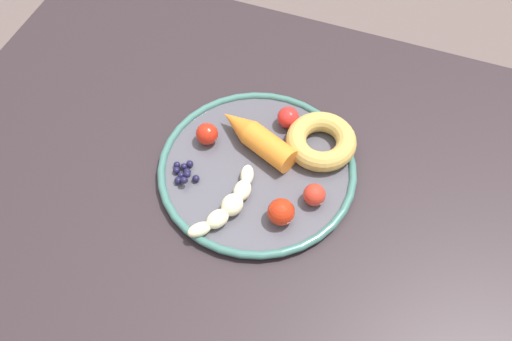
{
  "coord_description": "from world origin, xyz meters",
  "views": [
    {
      "loc": [
        0.15,
        -0.45,
        1.45
      ],
      "look_at": [
        -0.02,
        -0.0,
        0.75
      ],
      "focal_mm": 39.18,
      "sensor_mm": 36.0,
      "label": 1
    }
  ],
  "objects_px": {
    "donut": "(321,141)",
    "plate": "(256,172)",
    "banana": "(229,204)",
    "carrot_orange": "(256,137)",
    "blueberry_pile": "(184,173)",
    "tomato_far": "(288,118)",
    "tomato_near": "(314,195)",
    "dining_table": "(266,209)",
    "tomato_mid": "(281,212)",
    "tomato_extra": "(207,134)"
  },
  "relations": [
    {
      "from": "donut",
      "to": "plate",
      "type": "bearing_deg",
      "value": -136.2
    },
    {
      "from": "banana",
      "to": "carrot_orange",
      "type": "relative_size",
      "value": 1.03
    },
    {
      "from": "blueberry_pile",
      "to": "tomato_far",
      "type": "distance_m",
      "value": 0.19
    },
    {
      "from": "tomato_near",
      "to": "banana",
      "type": "bearing_deg",
      "value": -153.85
    },
    {
      "from": "carrot_orange",
      "to": "tomato_far",
      "type": "height_order",
      "value": "carrot_orange"
    },
    {
      "from": "plate",
      "to": "donut",
      "type": "xyz_separation_m",
      "value": [
        0.08,
        0.08,
        0.02
      ]
    },
    {
      "from": "dining_table",
      "to": "carrot_orange",
      "type": "relative_size",
      "value": 7.61
    },
    {
      "from": "blueberry_pile",
      "to": "tomato_far",
      "type": "relative_size",
      "value": 1.36
    },
    {
      "from": "tomato_mid",
      "to": "tomato_far",
      "type": "distance_m",
      "value": 0.17
    },
    {
      "from": "carrot_orange",
      "to": "tomato_far",
      "type": "distance_m",
      "value": 0.07
    },
    {
      "from": "blueberry_pile",
      "to": "tomato_extra",
      "type": "height_order",
      "value": "tomato_extra"
    },
    {
      "from": "dining_table",
      "to": "blueberry_pile",
      "type": "bearing_deg",
      "value": -156.05
    },
    {
      "from": "blueberry_pile",
      "to": "tomato_near",
      "type": "bearing_deg",
      "value": 7.31
    },
    {
      "from": "plate",
      "to": "blueberry_pile",
      "type": "distance_m",
      "value": 0.11
    },
    {
      "from": "blueberry_pile",
      "to": "tomato_extra",
      "type": "xyz_separation_m",
      "value": [
        0.01,
        0.07,
        0.01
      ]
    },
    {
      "from": "tomato_mid",
      "to": "dining_table",
      "type": "bearing_deg",
      "value": 122.58
    },
    {
      "from": "plate",
      "to": "banana",
      "type": "height_order",
      "value": "banana"
    },
    {
      "from": "plate",
      "to": "banana",
      "type": "xyz_separation_m",
      "value": [
        -0.01,
        -0.07,
        0.02
      ]
    },
    {
      "from": "carrot_orange",
      "to": "donut",
      "type": "relative_size",
      "value": 1.31
    },
    {
      "from": "tomato_mid",
      "to": "blueberry_pile",
      "type": "bearing_deg",
      "value": 172.83
    },
    {
      "from": "tomato_extra",
      "to": "tomato_near",
      "type": "bearing_deg",
      "value": -14.17
    },
    {
      "from": "carrot_orange",
      "to": "donut",
      "type": "height_order",
      "value": "carrot_orange"
    },
    {
      "from": "tomato_extra",
      "to": "tomato_mid",
      "type": "bearing_deg",
      "value": -31.24
    },
    {
      "from": "tomato_near",
      "to": "tomato_far",
      "type": "relative_size",
      "value": 0.95
    },
    {
      "from": "plate",
      "to": "tomato_far",
      "type": "distance_m",
      "value": 0.1
    },
    {
      "from": "tomato_near",
      "to": "dining_table",
      "type": "bearing_deg",
      "value": 162.3
    },
    {
      "from": "tomato_far",
      "to": "tomato_mid",
      "type": "bearing_deg",
      "value": -75.02
    },
    {
      "from": "tomato_far",
      "to": "dining_table",
      "type": "bearing_deg",
      "value": -90.33
    },
    {
      "from": "dining_table",
      "to": "tomato_near",
      "type": "height_order",
      "value": "tomato_near"
    },
    {
      "from": "dining_table",
      "to": "tomato_extra",
      "type": "xyz_separation_m",
      "value": [
        -0.11,
        0.02,
        0.13
      ]
    },
    {
      "from": "tomato_near",
      "to": "donut",
      "type": "bearing_deg",
      "value": 100.93
    },
    {
      "from": "donut",
      "to": "tomato_mid",
      "type": "height_order",
      "value": "tomato_mid"
    },
    {
      "from": "donut",
      "to": "tomato_mid",
      "type": "relative_size",
      "value": 2.78
    },
    {
      "from": "dining_table",
      "to": "donut",
      "type": "relative_size",
      "value": 9.97
    },
    {
      "from": "tomato_far",
      "to": "donut",
      "type": "bearing_deg",
      "value": -22.7
    },
    {
      "from": "plate",
      "to": "banana",
      "type": "relative_size",
      "value": 2.06
    },
    {
      "from": "plate",
      "to": "tomato_far",
      "type": "bearing_deg",
      "value": 80.36
    },
    {
      "from": "tomato_near",
      "to": "carrot_orange",
      "type": "bearing_deg",
      "value": 149.9
    },
    {
      "from": "donut",
      "to": "tomato_mid",
      "type": "distance_m",
      "value": 0.14
    },
    {
      "from": "banana",
      "to": "carrot_orange",
      "type": "xyz_separation_m",
      "value": [
        -0.0,
        0.12,
        0.01
      ]
    },
    {
      "from": "donut",
      "to": "carrot_orange",
      "type": "bearing_deg",
      "value": -162.25
    },
    {
      "from": "carrot_orange",
      "to": "tomato_mid",
      "type": "bearing_deg",
      "value": -54.8
    },
    {
      "from": "plate",
      "to": "carrot_orange",
      "type": "height_order",
      "value": "carrot_orange"
    },
    {
      "from": "banana",
      "to": "blueberry_pile",
      "type": "xyz_separation_m",
      "value": [
        -0.08,
        0.03,
        -0.01
      ]
    },
    {
      "from": "plate",
      "to": "blueberry_pile",
      "type": "height_order",
      "value": "blueberry_pile"
    },
    {
      "from": "plate",
      "to": "tomato_far",
      "type": "relative_size",
      "value": 8.67
    },
    {
      "from": "blueberry_pile",
      "to": "tomato_extra",
      "type": "bearing_deg",
      "value": 84.48
    },
    {
      "from": "plate",
      "to": "tomato_near",
      "type": "xyz_separation_m",
      "value": [
        0.1,
        -0.02,
        0.02
      ]
    },
    {
      "from": "dining_table",
      "to": "banana",
      "type": "relative_size",
      "value": 7.39
    },
    {
      "from": "blueberry_pile",
      "to": "tomato_far",
      "type": "height_order",
      "value": "tomato_far"
    }
  ]
}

